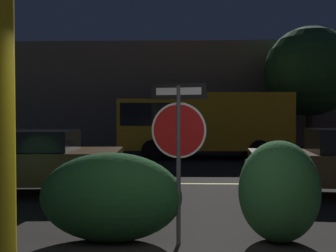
{
  "coord_description": "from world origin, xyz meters",
  "views": [
    {
      "loc": [
        -0.08,
        -3.21,
        1.78
      ],
      "look_at": [
        -0.28,
        3.76,
        1.59
      ],
      "focal_mm": 40.0,
      "sensor_mm": 36.0,
      "label": 1
    }
  ],
  "objects_px": {
    "yellow_pole_left": "(6,158)",
    "hedge_bush_3": "(279,191)",
    "hedge_bush_2": "(111,197)",
    "stop_sign": "(179,132)",
    "delivery_truck": "(200,122)",
    "passing_car_2": "(36,162)",
    "tree_1": "(309,72)"
  },
  "relations": [
    {
      "from": "yellow_pole_left",
      "to": "passing_car_2",
      "type": "relative_size",
      "value": 0.7
    },
    {
      "from": "hedge_bush_2",
      "to": "stop_sign",
      "type": "bearing_deg",
      "value": -6.04
    },
    {
      "from": "yellow_pole_left",
      "to": "hedge_bush_3",
      "type": "distance_m",
      "value": 3.69
    },
    {
      "from": "hedge_bush_2",
      "to": "passing_car_2",
      "type": "bearing_deg",
      "value": 125.82
    },
    {
      "from": "yellow_pole_left",
      "to": "passing_car_2",
      "type": "xyz_separation_m",
      "value": [
        -1.86,
        5.4,
        -0.7
      ]
    },
    {
      "from": "hedge_bush_3",
      "to": "delivery_truck",
      "type": "distance_m",
      "value": 10.6
    },
    {
      "from": "hedge_bush_2",
      "to": "delivery_truck",
      "type": "distance_m",
      "value": 10.81
    },
    {
      "from": "passing_car_2",
      "to": "stop_sign",
      "type": "bearing_deg",
      "value": -138.6
    },
    {
      "from": "hedge_bush_3",
      "to": "hedge_bush_2",
      "type": "bearing_deg",
      "value": -178.69
    },
    {
      "from": "yellow_pole_left",
      "to": "passing_car_2",
      "type": "distance_m",
      "value": 5.76
    },
    {
      "from": "yellow_pole_left",
      "to": "delivery_truck",
      "type": "bearing_deg",
      "value": 79.63
    },
    {
      "from": "tree_1",
      "to": "hedge_bush_3",
      "type": "bearing_deg",
      "value": -110.46
    },
    {
      "from": "delivery_truck",
      "to": "tree_1",
      "type": "height_order",
      "value": "tree_1"
    },
    {
      "from": "yellow_pole_left",
      "to": "tree_1",
      "type": "distance_m",
      "value": 18.62
    },
    {
      "from": "stop_sign",
      "to": "hedge_bush_3",
      "type": "distance_m",
      "value": 1.66
    },
    {
      "from": "tree_1",
      "to": "passing_car_2",
      "type": "bearing_deg",
      "value": -132.07
    },
    {
      "from": "hedge_bush_3",
      "to": "stop_sign",
      "type": "bearing_deg",
      "value": -173.73
    },
    {
      "from": "stop_sign",
      "to": "tree_1",
      "type": "height_order",
      "value": "tree_1"
    },
    {
      "from": "yellow_pole_left",
      "to": "tree_1",
      "type": "relative_size",
      "value": 0.45
    },
    {
      "from": "hedge_bush_3",
      "to": "tree_1",
      "type": "height_order",
      "value": "tree_1"
    },
    {
      "from": "passing_car_2",
      "to": "tree_1",
      "type": "height_order",
      "value": "tree_1"
    },
    {
      "from": "hedge_bush_2",
      "to": "tree_1",
      "type": "relative_size",
      "value": 0.32
    },
    {
      "from": "passing_car_2",
      "to": "delivery_truck",
      "type": "bearing_deg",
      "value": -32.85
    },
    {
      "from": "hedge_bush_3",
      "to": "delivery_truck",
      "type": "xyz_separation_m",
      "value": [
        -0.51,
        10.56,
        0.82
      ]
    },
    {
      "from": "stop_sign",
      "to": "delivery_truck",
      "type": "height_order",
      "value": "delivery_truck"
    },
    {
      "from": "passing_car_2",
      "to": "delivery_truck",
      "type": "height_order",
      "value": "delivery_truck"
    },
    {
      "from": "hedge_bush_3",
      "to": "yellow_pole_left",
      "type": "bearing_deg",
      "value": -141.86
    },
    {
      "from": "stop_sign",
      "to": "yellow_pole_left",
      "type": "bearing_deg",
      "value": -112.66
    },
    {
      "from": "yellow_pole_left",
      "to": "hedge_bush_2",
      "type": "xyz_separation_m",
      "value": [
        0.47,
        2.18,
        -0.8
      ]
    },
    {
      "from": "delivery_truck",
      "to": "tree_1",
      "type": "distance_m",
      "value": 7.37
    },
    {
      "from": "hedge_bush_2",
      "to": "passing_car_2",
      "type": "xyz_separation_m",
      "value": [
        -2.33,
        3.22,
        0.1
      ]
    },
    {
      "from": "tree_1",
      "to": "yellow_pole_left",
      "type": "bearing_deg",
      "value": -116.33
    }
  ]
}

